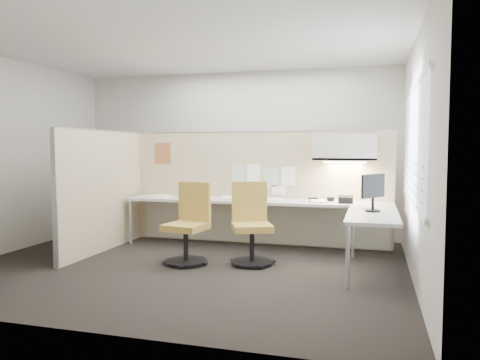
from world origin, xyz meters
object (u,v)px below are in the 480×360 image
(monitor, at_px, (373,190))
(chair_left, at_px, (189,226))
(chair_right, at_px, (251,226))
(phone, at_px, (345,199))
(desk, at_px, (275,210))

(monitor, bearing_deg, chair_left, 132.30)
(chair_right, height_order, monitor, monitor)
(chair_right, xyz_separation_m, monitor, (1.53, 0.06, 0.51))
(chair_left, relative_size, phone, 4.93)
(chair_left, distance_m, monitor, 2.39)
(chair_left, height_order, phone, chair_left)
(monitor, height_order, phone, monitor)
(desk, relative_size, monitor, 8.75)
(chair_left, bearing_deg, desk, 54.65)
(chair_left, bearing_deg, chair_right, 23.01)
(chair_left, xyz_separation_m, monitor, (2.32, 0.26, 0.51))
(phone, bearing_deg, chair_left, -152.15)
(desk, distance_m, chair_right, 0.80)
(chair_left, relative_size, monitor, 2.28)
(chair_left, distance_m, phone, 2.25)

